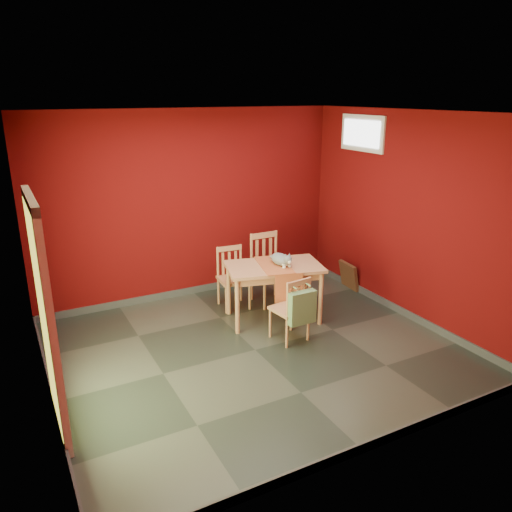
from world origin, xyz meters
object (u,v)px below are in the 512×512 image
chair_far_left (233,277)px  tote_bag (302,308)px  dining_table (274,272)px  chair_far_right (269,268)px  cat (281,257)px  chair_near (291,308)px  picture_frame (349,276)px

chair_far_left → tote_bag: bearing=-82.3°
dining_table → tote_bag: tote_bag is taller
chair_far_right → cat: chair_far_right is taller
dining_table → tote_bag: (-0.09, -0.82, -0.16)m
chair_near → cat: bearing=72.2°
chair_far_right → tote_bag: (-0.33, -1.39, -0.00)m
dining_table → picture_frame: dining_table is taller
tote_bag → cat: cat is taller
chair_near → tote_bag: chair_near is taller
tote_bag → cat: (0.18, 0.80, 0.36)m
chair_far_left → chair_near: chair_far_left is taller
dining_table → picture_frame: 1.69m
chair_far_left → cat: size_ratio=2.08×
dining_table → chair_near: bearing=-99.7°
chair_far_right → chair_near: bearing=-106.4°
chair_far_left → cat: 0.88m
tote_bag → cat: bearing=77.6°
chair_far_right → cat: bearing=-105.0°
chair_far_right → chair_near: (-0.35, -1.18, -0.09)m
tote_bag → picture_frame: bearing=36.6°
dining_table → chair_far_left: size_ratio=1.59×
chair_near → cat: cat is taller
tote_bag → chair_far_left: bearing=97.7°
chair_near → chair_far_right: bearing=73.6°
chair_far_right → chair_near: chair_far_right is taller
dining_table → chair_far_left: 0.75m
cat → chair_far_right: bearing=68.9°
dining_table → cat: 0.22m
picture_frame → chair_far_left: bearing=172.7°
chair_far_right → cat: size_ratio=2.43×
picture_frame → chair_near: bearing=-148.5°
dining_table → chair_far_right: chair_far_right is taller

